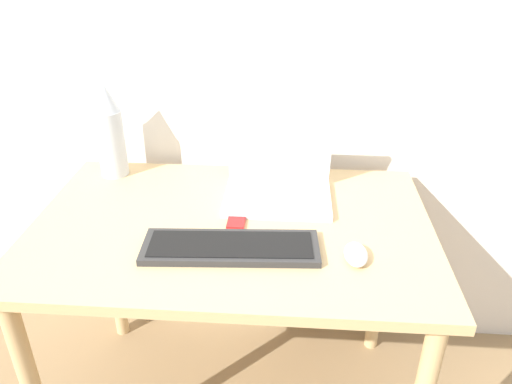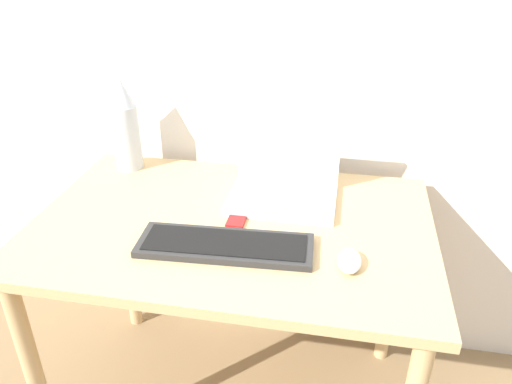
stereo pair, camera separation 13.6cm
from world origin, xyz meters
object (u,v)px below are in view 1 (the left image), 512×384
mouse (356,254)px  vase (109,131)px  keyboard (231,247)px  laptop (278,180)px  mp3_player (236,222)px

mouse → vase: size_ratio=0.32×
keyboard → vase: size_ratio=1.47×
laptop → mp3_player: laptop is taller
laptop → vase: vase is taller
mouse → laptop: bearing=123.0°
laptop → vase: size_ratio=1.01×
mp3_player → mouse: bearing=-24.7°
mouse → mp3_player: mouse is taller
keyboard → mp3_player: keyboard is taller
keyboard → mp3_player: 0.13m
laptop → mouse: size_ratio=3.14×
mouse → keyboard: bearing=177.2°
laptop → mouse: bearing=-57.0°
mouse → vase: (-0.76, 0.43, 0.14)m
vase → mp3_player: 0.55m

